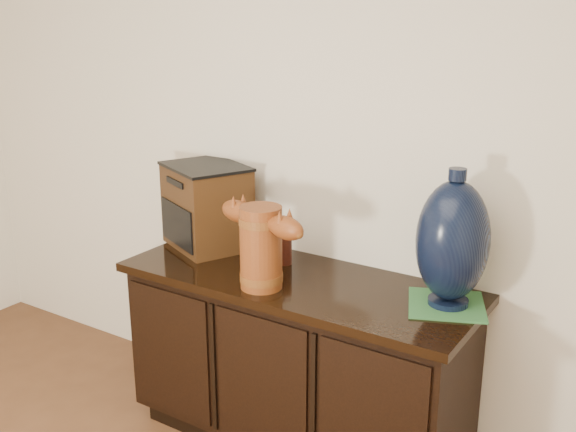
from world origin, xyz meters
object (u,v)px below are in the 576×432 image
Objects in this scene: sideboard at (296,360)px; spray_can at (285,246)px; lamp_base at (453,242)px; terracotta_vessel at (261,242)px; tv_radio at (207,206)px.

sideboard is 8.87× the size of spray_can.
terracotta_vessel is at bearing -161.52° from lamp_base.
sideboard is at bearing 82.26° from terracotta_vessel.
sideboard is at bearing 13.05° from tv_radio.
sideboard is 0.86m from lamp_base.
spray_can is at bearing 177.07° from lamp_base.
lamp_base reaches higher than terracotta_vessel.
sideboard is 0.57m from terracotta_vessel.
lamp_base reaches higher than tv_radio.
lamp_base is at bearing 33.72° from terracotta_vessel.
tv_radio reaches higher than sideboard.
lamp_base is at bearing -2.93° from spray_can.
lamp_base is at bearing 6.69° from sideboard.
spray_can is at bearing 118.30° from terracotta_vessel.
tv_radio is 0.43m from spray_can.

